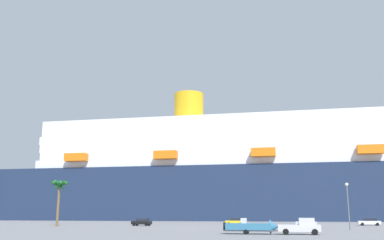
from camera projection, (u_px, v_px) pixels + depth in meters
ground_plane at (206, 224)px, 109.84m from camera, size 600.00×600.00×0.00m
cruise_ship at (264, 176)px, 155.43m from camera, size 229.88×48.68×52.70m
pickup_truck at (301, 227)px, 57.49m from camera, size 5.76×2.69×2.20m
small_boat_on_trailer at (254, 227)px, 58.76m from camera, size 8.64×2.68×2.15m
palm_tree at (59, 188)px, 91.66m from camera, size 3.62×3.56×9.89m
street_lamp at (348, 199)px, 71.85m from camera, size 0.56×0.56×7.85m
parked_car_white_van at (370, 222)px, 95.76m from camera, size 4.98×2.67×1.58m
parked_car_silver_sedan at (306, 223)px, 88.39m from camera, size 4.47×2.45×1.58m
parked_car_yellow_taxi at (235, 221)px, 99.33m from camera, size 4.42×2.35×1.58m
parked_car_black_coupe at (142, 222)px, 93.79m from camera, size 4.55×2.51×1.58m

